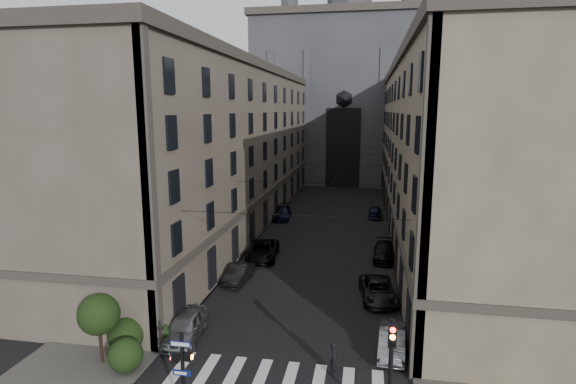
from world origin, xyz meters
The scene contains 19 objects.
sidewalk_left centered at (-10.50, 36.00, 0.07)m, with size 7.00×80.00×0.15m, color #383533.
sidewalk_right centered at (10.50, 36.00, 0.07)m, with size 7.00×80.00×0.15m, color #383533.
zebra_crossing centered at (0.00, 5.00, 0.01)m, with size 11.00×3.20×0.01m, color beige.
building_left centered at (-13.44, 36.00, 9.34)m, with size 13.60×60.60×18.85m.
building_right centered at (13.44, 36.00, 9.34)m, with size 13.60×60.60×18.85m.
gothic_tower centered at (0.00, 74.96, 17.80)m, with size 35.00×23.00×58.00m.
pedestrian_signal_left centered at (-3.51, 1.50, 2.32)m, with size 1.02×0.38×4.00m.
traffic_light_right centered at (5.60, 1.92, 3.29)m, with size 0.34×0.50×5.20m.
shrub_cluster centered at (-8.72, 5.01, 1.80)m, with size 3.90×4.40×3.90m.
tram_wires centered at (0.00, 35.63, 7.25)m, with size 14.00×60.00×0.43m.
car_left_near centered at (-6.18, 8.00, 0.80)m, with size 1.90×4.72×1.61m, color slate.
car_left_midnear centered at (-5.58, 17.44, 0.68)m, with size 1.43×4.11×1.36m, color black.
car_left_midfar centered at (-5.02, 23.38, 0.80)m, with size 2.64×5.73×1.59m, color black.
car_left_far centered at (-6.20, 39.03, 0.77)m, with size 2.17×5.34×1.55m, color black.
car_right_near centered at (6.06, 8.58, 0.69)m, with size 1.46×4.19×1.38m, color slate.
car_right_midnear centered at (5.41, 15.88, 0.73)m, with size 2.41×5.24×1.46m, color black.
car_right_midfar centered at (6.20, 25.19, 0.74)m, with size 2.07×5.08×1.47m, color black.
car_right_far centered at (5.52, 41.68, 0.70)m, with size 1.66×4.13×1.41m, color black.
pedestrian centered at (2.95, 6.01, 0.84)m, with size 0.62×0.40×1.69m, color black.
Camera 1 is at (4.38, -15.73, 13.72)m, focal length 28.00 mm.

